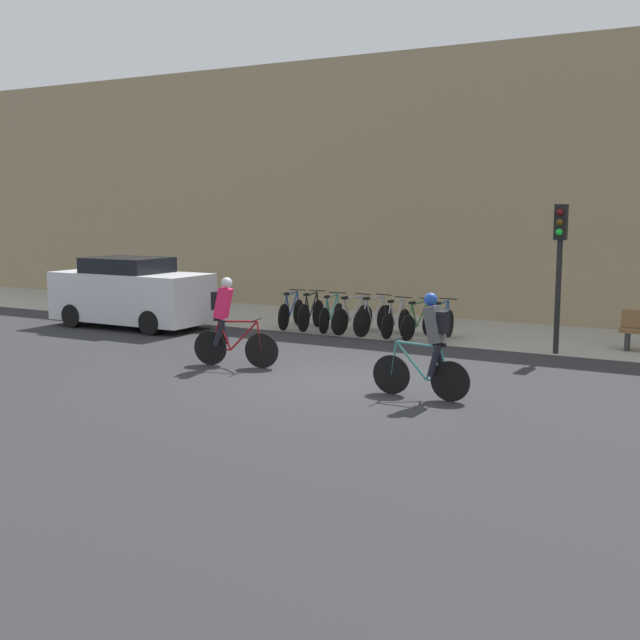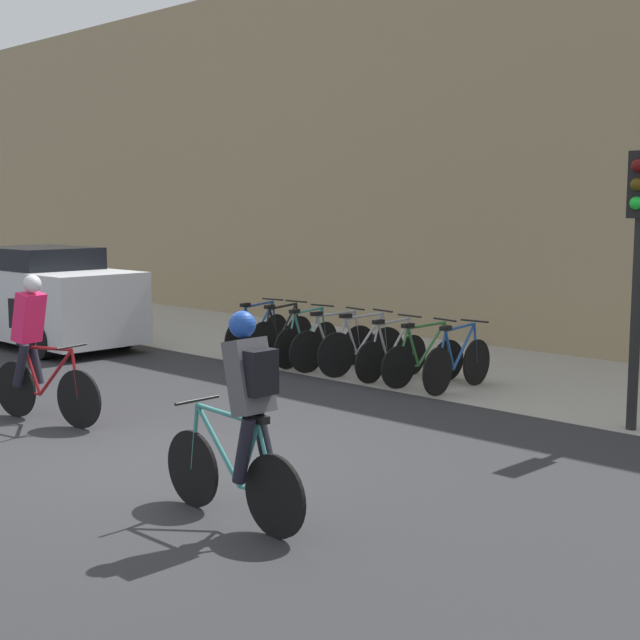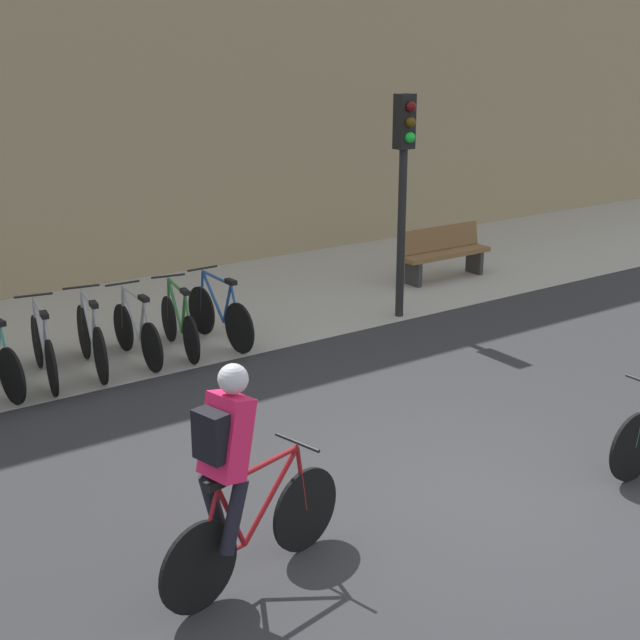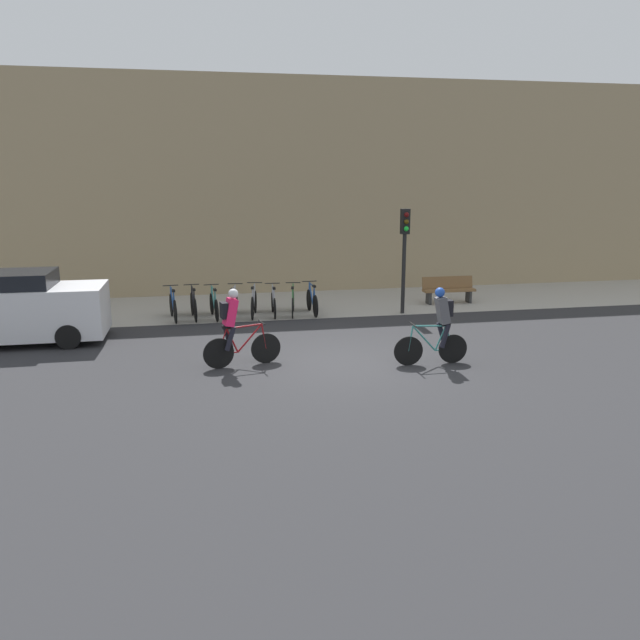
{
  "view_description": "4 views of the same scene",
  "coord_description": "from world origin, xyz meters",
  "px_view_note": "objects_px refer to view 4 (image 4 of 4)",
  "views": [
    {
      "loc": [
        6.74,
        -12.82,
        3.17
      ],
      "look_at": [
        -1.71,
        2.46,
        0.7
      ],
      "focal_mm": 45.0,
      "sensor_mm": 36.0,
      "label": 1
    },
    {
      "loc": [
        7.32,
        -5.18,
        2.6
      ],
      "look_at": [
        0.18,
        2.3,
        1.28
      ],
      "focal_mm": 50.0,
      "sensor_mm": 36.0,
      "label": 2
    },
    {
      "loc": [
        -5.39,
        -4.95,
        3.94
      ],
      "look_at": [
        -0.03,
        2.61,
        1.02
      ],
      "focal_mm": 50.0,
      "sensor_mm": 36.0,
      "label": 3
    },
    {
      "loc": [
        -3.2,
        -13.47,
        4.25
      ],
      "look_at": [
        -0.36,
        1.31,
        0.71
      ],
      "focal_mm": 35.0,
      "sensor_mm": 36.0,
      "label": 4
    }
  ],
  "objects_px": {
    "parked_bike_4": "(254,303)",
    "parked_bike_5": "(274,303)",
    "parked_bike_1": "(194,305)",
    "cyclist_pink": "(234,326)",
    "parked_bike_0": "(173,306)",
    "cyclist_grey": "(439,324)",
    "parked_bike_3": "(234,304)",
    "traffic_light_pole": "(405,241)",
    "parked_bike_6": "(293,302)",
    "parked_bike_2": "(214,305)",
    "parked_bike_7": "(312,301)",
    "parked_car": "(17,309)",
    "bench": "(448,289)"
  },
  "relations": [
    {
      "from": "parked_bike_6",
      "to": "bench",
      "type": "relative_size",
      "value": 0.9
    },
    {
      "from": "parked_bike_4",
      "to": "parked_bike_5",
      "type": "xyz_separation_m",
      "value": [
        0.6,
        -0.0,
        -0.02
      ]
    },
    {
      "from": "cyclist_grey",
      "to": "parked_bike_1",
      "type": "xyz_separation_m",
      "value": [
        -5.51,
        5.7,
        -0.53
      ]
    },
    {
      "from": "parked_bike_5",
      "to": "traffic_light_pole",
      "type": "distance_m",
      "value": 4.43
    },
    {
      "from": "parked_bike_0",
      "to": "parked_bike_2",
      "type": "distance_m",
      "value": 1.2
    },
    {
      "from": "parked_bike_3",
      "to": "parked_bike_6",
      "type": "height_order",
      "value": "parked_bike_3"
    },
    {
      "from": "cyclist_grey",
      "to": "parked_bike_3",
      "type": "height_order",
      "value": "cyclist_grey"
    },
    {
      "from": "cyclist_grey",
      "to": "parked_bike_4",
      "type": "bearing_deg",
      "value": 123.03
    },
    {
      "from": "parked_bike_7",
      "to": "bench",
      "type": "relative_size",
      "value": 0.94
    },
    {
      "from": "parked_bike_3",
      "to": "parked_bike_4",
      "type": "relative_size",
      "value": 1.01
    },
    {
      "from": "traffic_light_pole",
      "to": "cyclist_pink",
      "type": "bearing_deg",
      "value": -139.99
    },
    {
      "from": "parked_bike_0",
      "to": "traffic_light_pole",
      "type": "distance_m",
      "value": 7.25
    },
    {
      "from": "traffic_light_pole",
      "to": "parked_bike_0",
      "type": "bearing_deg",
      "value": 176.18
    },
    {
      "from": "cyclist_grey",
      "to": "parked_car",
      "type": "height_order",
      "value": "parked_car"
    },
    {
      "from": "parked_bike_5",
      "to": "traffic_light_pole",
      "type": "height_order",
      "value": "traffic_light_pole"
    },
    {
      "from": "parked_bike_1",
      "to": "parked_bike_7",
      "type": "height_order",
      "value": "parked_bike_1"
    },
    {
      "from": "parked_bike_1",
      "to": "cyclist_pink",
      "type": "bearing_deg",
      "value": -79.48
    },
    {
      "from": "parked_bike_3",
      "to": "traffic_light_pole",
      "type": "xyz_separation_m",
      "value": [
        5.19,
        -0.47,
        1.85
      ]
    },
    {
      "from": "parked_car",
      "to": "cyclist_pink",
      "type": "bearing_deg",
      "value": -30.26
    },
    {
      "from": "parked_bike_3",
      "to": "cyclist_grey",
      "type": "bearing_deg",
      "value": -52.93
    },
    {
      "from": "parked_bike_4",
      "to": "parked_bike_7",
      "type": "bearing_deg",
      "value": -0.01
    },
    {
      "from": "cyclist_grey",
      "to": "traffic_light_pole",
      "type": "xyz_separation_m",
      "value": [
        0.88,
        5.23,
        1.31
      ]
    },
    {
      "from": "parked_bike_1",
      "to": "parked_bike_5",
      "type": "xyz_separation_m",
      "value": [
        2.41,
        -0.0,
        -0.03
      ]
    },
    {
      "from": "parked_bike_2",
      "to": "parked_bike_3",
      "type": "xyz_separation_m",
      "value": [
        0.6,
        -0.0,
        0.0
      ]
    },
    {
      "from": "parked_bike_3",
      "to": "cyclist_pink",
      "type": "bearing_deg",
      "value": -93.0
    },
    {
      "from": "parked_bike_0",
      "to": "parked_bike_2",
      "type": "relative_size",
      "value": 1.02
    },
    {
      "from": "parked_bike_0",
      "to": "parked_bike_6",
      "type": "height_order",
      "value": "parked_bike_0"
    },
    {
      "from": "parked_bike_0",
      "to": "parked_bike_1",
      "type": "relative_size",
      "value": 1.03
    },
    {
      "from": "parked_bike_0",
      "to": "parked_bike_1",
      "type": "distance_m",
      "value": 0.6
    },
    {
      "from": "parked_bike_4",
      "to": "parked_car",
      "type": "distance_m",
      "value": 6.51
    },
    {
      "from": "parked_bike_2",
      "to": "parked_bike_3",
      "type": "bearing_deg",
      "value": -0.03
    },
    {
      "from": "parked_bike_5",
      "to": "parked_bike_0",
      "type": "bearing_deg",
      "value": 180.0
    },
    {
      "from": "parked_bike_1",
      "to": "parked_bike_3",
      "type": "xyz_separation_m",
      "value": [
        1.2,
        -0.0,
        -0.01
      ]
    },
    {
      "from": "parked_bike_4",
      "to": "traffic_light_pole",
      "type": "bearing_deg",
      "value": -5.82
    },
    {
      "from": "cyclist_pink",
      "to": "parked_bike_1",
      "type": "distance_m",
      "value": 5.16
    },
    {
      "from": "parked_bike_2",
      "to": "bench",
      "type": "relative_size",
      "value": 0.94
    },
    {
      "from": "cyclist_grey",
      "to": "parked_bike_3",
      "type": "bearing_deg",
      "value": 127.07
    },
    {
      "from": "parked_bike_0",
      "to": "traffic_light_pole",
      "type": "xyz_separation_m",
      "value": [
        7.0,
        -0.47,
        1.84
      ]
    },
    {
      "from": "parked_bike_2",
      "to": "traffic_light_pole",
      "type": "xyz_separation_m",
      "value": [
        5.79,
        -0.47,
        1.85
      ]
    },
    {
      "from": "parked_bike_5",
      "to": "parked_car",
      "type": "height_order",
      "value": "parked_car"
    },
    {
      "from": "cyclist_grey",
      "to": "traffic_light_pole",
      "type": "height_order",
      "value": "traffic_light_pole"
    },
    {
      "from": "cyclist_pink",
      "to": "traffic_light_pole",
      "type": "xyz_separation_m",
      "value": [
        5.46,
        4.58,
        1.31
      ]
    },
    {
      "from": "parked_bike_1",
      "to": "parked_car",
      "type": "bearing_deg",
      "value": -156.11
    },
    {
      "from": "parked_bike_0",
      "to": "parked_bike_4",
      "type": "distance_m",
      "value": 2.4
    },
    {
      "from": "parked_bike_2",
      "to": "bench",
      "type": "height_order",
      "value": "parked_bike_2"
    },
    {
      "from": "cyclist_grey",
      "to": "parked_bike_5",
      "type": "xyz_separation_m",
      "value": [
        -3.1,
        5.7,
        -0.56
      ]
    },
    {
      "from": "parked_bike_7",
      "to": "parked_bike_0",
      "type": "bearing_deg",
      "value": -180.0
    },
    {
      "from": "parked_bike_4",
      "to": "parked_bike_7",
      "type": "xyz_separation_m",
      "value": [
        1.81,
        -0.0,
        -0.01
      ]
    },
    {
      "from": "parked_bike_0",
      "to": "parked_car",
      "type": "height_order",
      "value": "parked_car"
    },
    {
      "from": "parked_bike_0",
      "to": "parked_bike_4",
      "type": "bearing_deg",
      "value": 0.01
    }
  ]
}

